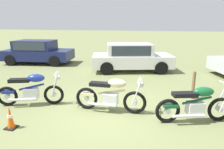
{
  "coord_description": "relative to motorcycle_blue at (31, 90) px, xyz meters",
  "views": [
    {
      "loc": [
        1.5,
        -5.09,
        2.46
      ],
      "look_at": [
        -0.12,
        0.86,
        0.86
      ],
      "focal_mm": 32.0,
      "sensor_mm": 36.0,
      "label": 1
    }
  ],
  "objects": [
    {
      "name": "motorcycle_cream",
      "position": [
        2.46,
        0.2,
        -0.0
      ],
      "size": [
        2.05,
        0.64,
        1.02
      ],
      "rotation": [
        0.0,
        0.0,
        0.03
      ],
      "color": "black",
      "rests_on": "ground"
    },
    {
      "name": "traffic_cone",
      "position": [
        0.41,
        -1.35,
        -0.22
      ],
      "size": [
        0.25,
        0.25,
        0.57
      ],
      "color": "#EA590F",
      "rests_on": "ground"
    },
    {
      "name": "motorcycle_blue",
      "position": [
        0.0,
        0.0,
        0.0
      ],
      "size": [
        1.9,
        0.98,
        1.02
      ],
      "rotation": [
        0.0,
        0.0,
        0.36
      ],
      "color": "black",
      "rests_on": "ground"
    },
    {
      "name": "motorcycle_green",
      "position": [
        4.69,
        0.16,
        -0.01
      ],
      "size": [
        1.91,
        0.95,
        1.02
      ],
      "rotation": [
        0.0,
        0.0,
        0.34
      ],
      "color": "black",
      "rests_on": "ground"
    },
    {
      "name": "car_navy",
      "position": [
        -3.82,
        5.76,
        0.31
      ],
      "size": [
        4.33,
        2.42,
        1.43
      ],
      "rotation": [
        0.0,
        0.0,
        0.16
      ],
      "color": "#161E4C",
      "rests_on": "ground"
    },
    {
      "name": "car_white",
      "position": [
        2.13,
        5.29,
        0.31
      ],
      "size": [
        4.39,
        2.86,
        1.43
      ],
      "rotation": [
        0.0,
        0.0,
        0.3
      ],
      "color": "silver",
      "rests_on": "ground"
    },
    {
      "name": "ground_plane",
      "position": [
        2.38,
        0.19,
        -0.49
      ],
      "size": [
        120.0,
        120.0,
        0.0
      ],
      "primitive_type": "plane",
      "color": "olive"
    },
    {
      "name": "fence_post_wooden",
      "position": [
        4.83,
        1.86,
        -0.02
      ],
      "size": [
        0.1,
        0.1,
        0.93
      ],
      "primitive_type": "cylinder",
      "color": "brown",
      "rests_on": "ground"
    }
  ]
}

